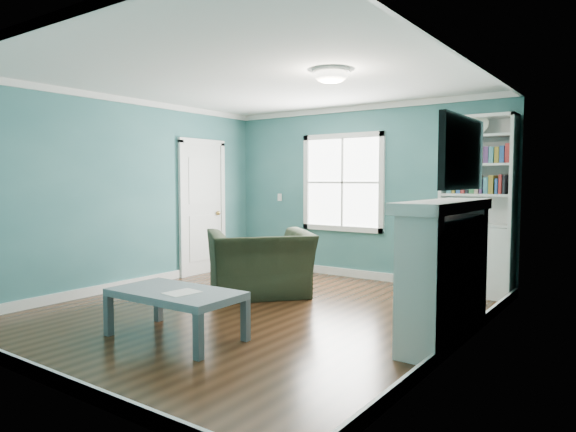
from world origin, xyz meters
The scene contains 13 objects.
floor centered at (0.00, 0.00, 0.00)m, with size 5.00×5.00×0.00m, color black.
room_walls centered at (0.00, 0.00, 1.58)m, with size 5.00×5.00×5.00m.
trim centered at (0.00, 0.00, 1.24)m, with size 4.50×5.00×2.60m.
window centered at (-0.30, 2.49, 1.45)m, with size 1.40×0.06×1.50m.
bookshelf centered at (1.77, 2.30, 0.92)m, with size 0.90×0.35×2.31m.
fireplace centered at (2.08, 0.20, 0.64)m, with size 0.44×1.58×1.30m.
tv centered at (2.20, 0.20, 1.72)m, with size 0.06×1.10×0.65m, color black.
door centered at (-2.22, 1.40, 1.07)m, with size 0.12×0.98×2.17m.
ceiling_fixture centered at (0.90, 0.10, 2.55)m, with size 0.38×0.38×0.15m.
light_switch centered at (-1.50, 2.48, 1.20)m, with size 0.08×0.01×0.12m, color white.
recliner centered at (-0.51, 0.70, 0.56)m, with size 1.27×0.83×1.11m, color black.
coffee_table centered at (-0.02, -1.18, 0.40)m, with size 1.26×0.71×0.46m.
paper_sheet centered at (0.11, -1.22, 0.46)m, with size 0.24×0.31×0.00m, color white.
Camera 1 is at (3.59, -4.43, 1.49)m, focal length 32.00 mm.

